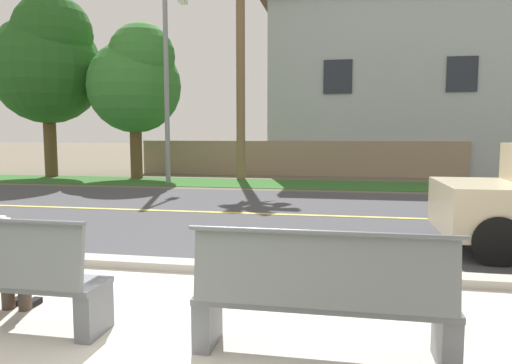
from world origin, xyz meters
The scene contains 12 objects.
ground_plane centered at (0.00, 8.00, 0.00)m, with size 140.00×140.00×0.00m, color #665B4C.
sidewalk_pavement centered at (0.00, 0.40, 0.01)m, with size 44.00×3.60×0.01m, color beige.
curb_edge centered at (0.00, 2.35, 0.06)m, with size 44.00×0.30×0.11m, color #ADA89E.
street_asphalt centered at (0.00, 6.50, 0.00)m, with size 52.00×8.00×0.01m, color #424247.
road_centre_line centered at (0.00, 6.50, 0.01)m, with size 48.00×0.14×0.01m, color #E0CC4C.
far_verge_grass centered at (0.00, 12.39, 0.01)m, with size 48.00×2.80×0.02m, color #2D6026.
bench_right centered at (1.38, 0.35, 0.46)m, with size 1.93×0.48×1.01m.
streetlamp centered at (-4.31, 12.20, 3.89)m, with size 0.24×2.10×6.78m.
shade_tree_far_left centered at (-9.58, 13.37, 4.45)m, with size 4.15×4.15×6.85m.
shade_tree_left centered at (-6.01, 13.35, 3.68)m, with size 3.43×3.43×5.66m.
garden_wall centered at (-0.26, 15.70, 0.70)m, with size 13.00×0.36×1.40m, color gray.
house_across_street centered at (3.57, 18.90, 3.88)m, with size 10.91×6.91×7.67m.
Camera 1 is at (1.51, -3.00, 1.68)m, focal length 32.66 mm.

